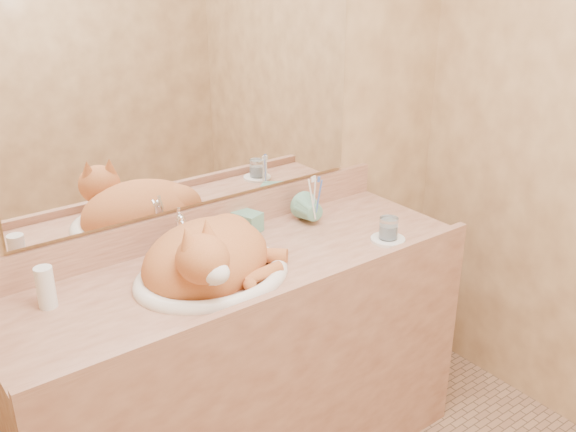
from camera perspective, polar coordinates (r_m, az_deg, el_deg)
wall_back at (r=2.19m, az=-8.41°, el=7.70°), size 2.40×0.02×2.50m
vanity_counter at (r=2.34m, az=-3.85°, el=-13.61°), size 1.60×0.55×0.85m
mirror at (r=2.15m, az=-8.47°, el=11.24°), size 1.30×0.02×0.80m
sink_basin at (r=2.01m, az=-6.84°, el=-3.53°), size 0.52×0.45×0.16m
faucet at (r=2.16m, az=-9.43°, el=-1.61°), size 0.04×0.11×0.16m
cat at (r=2.01m, az=-7.11°, el=-3.46°), size 0.53×0.47×0.25m
soap_dispenser at (r=2.30m, az=-2.69°, el=0.23°), size 0.09×0.09×0.16m
toothbrush_cup at (r=2.37m, az=2.44°, el=0.13°), size 0.13×0.13×0.10m
toothbrushes at (r=2.34m, az=2.47°, el=1.70°), size 0.03×0.03×0.20m
saucer at (r=2.30m, az=8.86°, el=-2.08°), size 0.12×0.12×0.01m
water_glass at (r=2.28m, az=8.93°, el=-1.08°), size 0.07×0.07×0.08m
lotion_bottle at (r=1.98m, az=-20.74°, el=-5.95°), size 0.05×0.05×0.13m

